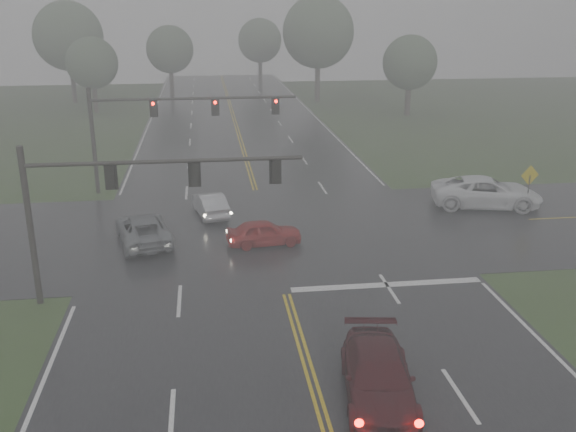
{
  "coord_description": "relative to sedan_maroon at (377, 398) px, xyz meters",
  "views": [
    {
      "loc": [
        -3.17,
        -10.55,
        11.84
      ],
      "look_at": [
        0.33,
        16.0,
        2.86
      ],
      "focal_mm": 40.0,
      "sensor_mm": 36.0,
      "label": 1
    }
  ],
  "objects": [
    {
      "name": "signal_gantry_far",
      "position": [
        -7.97,
        24.55,
        4.81
      ],
      "size": [
        13.1,
        0.35,
        6.81
      ],
      "color": "black",
      "rests_on": "ground"
    },
    {
      "name": "sedan_silver",
      "position": [
        -4.9,
        18.94,
        0.0
      ],
      "size": [
        2.24,
        4.31,
        1.35
      ],
      "primitive_type": "imported",
      "rotation": [
        0.0,
        0.0,
        3.35
      ],
      "color": "#B7B9BF",
      "rests_on": "ground"
    },
    {
      "name": "sedan_maroon",
      "position": [
        0.0,
        0.0,
        0.0
      ],
      "size": [
        2.85,
        5.47,
        1.51
      ],
      "primitive_type": "imported",
      "rotation": [
        0.0,
        0.0,
        -0.14
      ],
      "color": "#3B0A0F",
      "rests_on": "ground"
    },
    {
      "name": "tree_n_far",
      "position": [
        3.72,
        82.05,
        6.3
      ],
      "size": [
        6.52,
        6.52,
        9.58
      ],
      "color": "#322820",
      "rests_on": "ground"
    },
    {
      "name": "tree_e_near",
      "position": [
        17.11,
        51.23,
        5.62
      ],
      "size": [
        5.83,
        5.83,
        8.56
      ],
      "color": "#322820",
      "rests_on": "ground"
    },
    {
      "name": "pickup_white",
      "position": [
        11.68,
        18.45,
        0.0
      ],
      "size": [
        6.99,
        4.33,
        1.81
      ],
      "primitive_type": "imported",
      "rotation": [
        0.0,
        0.0,
        1.35
      ],
      "color": "white",
      "rests_on": "ground"
    },
    {
      "name": "tree_nw_a",
      "position": [
        -16.97,
        57.35,
        5.44
      ],
      "size": [
        5.64,
        5.64,
        8.28
      ],
      "color": "#322820",
      "rests_on": "ground"
    },
    {
      "name": "main_road",
      "position": [
        -1.87,
        13.77,
        0.0
      ],
      "size": [
        18.0,
        160.0,
        0.02
      ],
      "primitive_type": "cube",
      "color": "black",
      "rests_on": "ground"
    },
    {
      "name": "car_grey",
      "position": [
        -8.37,
        14.84,
        0.0
      ],
      "size": [
        3.5,
        5.61,
        1.45
      ],
      "primitive_type": "imported",
      "rotation": [
        0.0,
        0.0,
        3.37
      ],
      "color": "slate",
      "rests_on": "ground"
    },
    {
      "name": "sedan_red",
      "position": [
        -2.24,
        13.78,
        0.0
      ],
      "size": [
        3.95,
        1.92,
        1.3
      ],
      "primitive_type": "imported",
      "rotation": [
        0.0,
        0.0,
        1.67
      ],
      "color": "#9B0E0E",
      "rests_on": "ground"
    },
    {
      "name": "stop_bar",
      "position": [
        2.63,
        8.17,
        0.0
      ],
      "size": [
        8.5,
        0.5,
        0.01
      ],
      "primitive_type": "cube",
      "color": "silver",
      "rests_on": "ground"
    },
    {
      "name": "cross_street",
      "position": [
        -1.87,
        15.77,
        0.0
      ],
      "size": [
        120.0,
        14.0,
        0.02
      ],
      "primitive_type": "cube",
      "color": "black",
      "rests_on": "ground"
    },
    {
      "name": "signal_gantry_near",
      "position": [
        -8.72,
        8.37,
        4.62
      ],
      "size": [
        11.06,
        0.29,
        6.61
      ],
      "color": "black",
      "rests_on": "ground"
    },
    {
      "name": "tree_nw_b",
      "position": [
        -20.69,
        65.19,
        7.92
      ],
      "size": [
        8.19,
        8.19,
        12.02
      ],
      "color": "#322820",
      "rests_on": "ground"
    },
    {
      "name": "tree_n_mid",
      "position": [
        -9.09,
        70.52,
        5.92
      ],
      "size": [
        6.13,
        6.13,
        9.0
      ],
      "color": "#322820",
      "rests_on": "ground"
    },
    {
      "name": "sign_diamond_east",
      "position": [
        13.61,
        17.1,
        1.92
      ],
      "size": [
        1.18,
        0.23,
        2.85
      ],
      "rotation": [
        0.0,
        0.0,
        0.16
      ],
      "color": "black",
      "rests_on": "ground"
    },
    {
      "name": "tree_ne_a",
      "position": [
        9.0,
        62.11,
        8.35
      ],
      "size": [
        8.63,
        8.63,
        12.68
      ],
      "color": "#322820",
      "rests_on": "ground"
    }
  ]
}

